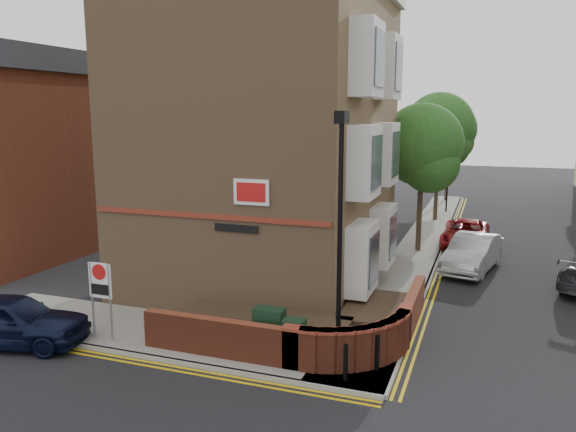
# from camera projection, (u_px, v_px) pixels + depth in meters

# --- Properties ---
(ground) EXTENTS (120.00, 120.00, 0.00)m
(ground) POSITION_uv_depth(u_px,v_px,m) (261.00, 379.00, 13.64)
(ground) COLOR black
(ground) RESTS_ON ground
(pavement_corner) EXTENTS (13.00, 3.00, 0.12)m
(pavement_corner) POSITION_uv_depth(u_px,v_px,m) (169.00, 335.00, 16.19)
(pavement_corner) COLOR gray
(pavement_corner) RESTS_ON ground
(pavement_main) EXTENTS (2.00, 32.00, 0.12)m
(pavement_main) POSITION_uv_depth(u_px,v_px,m) (423.00, 242.00, 27.75)
(pavement_main) COLOR gray
(pavement_main) RESTS_ON ground
(kerb_side) EXTENTS (13.00, 0.15, 0.12)m
(kerb_side) POSITION_uv_depth(u_px,v_px,m) (139.00, 355.00, 14.81)
(kerb_side) COLOR gray
(kerb_side) RESTS_ON ground
(kerb_main_near) EXTENTS (0.15, 32.00, 0.12)m
(kerb_main_near) POSITION_uv_depth(u_px,v_px,m) (444.00, 244.00, 27.42)
(kerb_main_near) COLOR gray
(kerb_main_near) RESTS_ON ground
(yellow_lines_side) EXTENTS (13.00, 0.28, 0.01)m
(yellow_lines_side) POSITION_uv_depth(u_px,v_px,m) (133.00, 361.00, 14.59)
(yellow_lines_side) COLOR gold
(yellow_lines_side) RESTS_ON ground
(yellow_lines_main) EXTENTS (0.28, 32.00, 0.01)m
(yellow_lines_main) POSITION_uv_depth(u_px,v_px,m) (449.00, 245.00, 27.34)
(yellow_lines_main) COLOR gold
(yellow_lines_main) RESTS_ON ground
(corner_building) EXTENTS (8.95, 10.40, 13.60)m
(corner_building) POSITION_uv_depth(u_px,v_px,m) (272.00, 117.00, 20.86)
(corner_building) COLOR #906D4C
(corner_building) RESTS_ON ground
(garden_wall) EXTENTS (6.80, 6.00, 1.20)m
(garden_wall) POSITION_uv_depth(u_px,v_px,m) (295.00, 340.00, 15.96)
(garden_wall) COLOR brown
(garden_wall) RESTS_ON ground
(lamppost) EXTENTS (0.25, 0.50, 6.30)m
(lamppost) POSITION_uv_depth(u_px,v_px,m) (340.00, 239.00, 13.61)
(lamppost) COLOR black
(lamppost) RESTS_ON pavement_corner
(utility_cabinet_large) EXTENTS (0.80, 0.45, 1.20)m
(utility_cabinet_large) POSITION_uv_depth(u_px,v_px,m) (269.00, 330.00, 14.82)
(utility_cabinet_large) COLOR black
(utility_cabinet_large) RESTS_ON pavement_corner
(utility_cabinet_small) EXTENTS (0.55, 0.40, 1.10)m
(utility_cabinet_small) POSITION_uv_depth(u_px,v_px,m) (294.00, 340.00, 14.28)
(utility_cabinet_small) COLOR black
(utility_cabinet_small) RESTS_ON pavement_corner
(bollard_near) EXTENTS (0.11, 0.11, 0.90)m
(bollard_near) POSITION_uv_depth(u_px,v_px,m) (346.00, 362.00, 13.24)
(bollard_near) COLOR black
(bollard_near) RESTS_ON pavement_corner
(bollard_far) EXTENTS (0.11, 0.11, 0.90)m
(bollard_far) POSITION_uv_depth(u_px,v_px,m) (377.00, 353.00, 13.78)
(bollard_far) COLOR black
(bollard_far) RESTS_ON pavement_corner
(zone_sign) EXTENTS (0.72, 0.07, 2.20)m
(zone_sign) POSITION_uv_depth(u_px,v_px,m) (100.00, 287.00, 15.48)
(zone_sign) COLOR slate
(zone_sign) RESTS_ON pavement_corner
(side_building) EXTENTS (6.40, 10.40, 9.00)m
(side_building) POSITION_uv_depth(u_px,v_px,m) (21.00, 154.00, 25.24)
(side_building) COLOR brown
(side_building) RESTS_ON ground
(tree_near) EXTENTS (3.64, 3.65, 6.70)m
(tree_near) POSITION_uv_depth(u_px,v_px,m) (422.00, 150.00, 25.10)
(tree_near) COLOR #382B1E
(tree_near) RESTS_ON pavement_main
(tree_mid) EXTENTS (4.03, 4.03, 7.42)m
(tree_mid) POSITION_uv_depth(u_px,v_px,m) (439.00, 133.00, 32.40)
(tree_mid) COLOR #382B1E
(tree_mid) RESTS_ON pavement_main
(tree_far) EXTENTS (3.81, 3.81, 7.00)m
(tree_far) POSITION_uv_depth(u_px,v_px,m) (449.00, 133.00, 39.85)
(tree_far) COLOR #382B1E
(tree_far) RESTS_ON pavement_main
(traffic_light_assembly) EXTENTS (0.20, 0.16, 4.20)m
(traffic_light_assembly) POSITION_uv_depth(u_px,v_px,m) (448.00, 170.00, 35.44)
(traffic_light_assembly) COLOR black
(traffic_light_assembly) RESTS_ON pavement_main
(navy_hatchback) EXTENTS (4.55, 2.72, 1.45)m
(navy_hatchback) POSITION_uv_depth(u_px,v_px,m) (10.00, 320.00, 15.50)
(navy_hatchback) COLOR black
(navy_hatchback) RESTS_ON ground
(silver_car_near) EXTENTS (2.45, 4.67, 1.46)m
(silver_car_near) POSITION_uv_depth(u_px,v_px,m) (472.00, 253.00, 22.86)
(silver_car_near) COLOR #BABEC2
(silver_car_near) RESTS_ON ground
(red_car_main) EXTENTS (2.17, 4.59, 1.27)m
(red_car_main) POSITION_uv_depth(u_px,v_px,m) (465.00, 234.00, 26.98)
(red_car_main) COLOR maroon
(red_car_main) RESTS_ON ground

